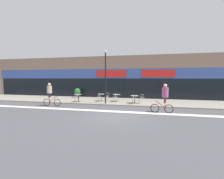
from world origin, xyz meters
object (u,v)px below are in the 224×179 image
at_px(cafe_chair_3_near, 134,99).
at_px(cyclist_0, 165,96).
at_px(bistro_table_0, 79,97).
at_px(bistro_table_1, 101,96).
at_px(bistro_table_2, 117,96).
at_px(cyclist_1, 50,92).
at_px(cafe_chair_1_side, 107,96).
at_px(cafe_chair_2_near, 115,97).
at_px(cafe_chair_3_side, 141,98).
at_px(cafe_chair_0_near, 76,97).
at_px(planter_pot, 77,92).
at_px(lamp_post, 105,73).
at_px(bistro_table_3, 135,98).
at_px(cafe_chair_1_near, 99,97).

xyz_separation_m(cafe_chair_3_near, cyclist_0, (2.64, -3.00, 0.66)).
xyz_separation_m(bistro_table_0, cyclist_0, (8.42, -3.29, 0.64)).
bearing_deg(bistro_table_1, cafe_chair_3_near, -20.40).
height_order(bistro_table_2, cafe_chair_3_near, cafe_chair_3_near).
xyz_separation_m(bistro_table_0, cyclist_1, (-1.67, -2.51, 0.60)).
distance_m(cafe_chair_1_side, cyclist_1, 5.72).
bearing_deg(cafe_chair_2_near, cafe_chair_3_near, -121.88).
height_order(cafe_chair_1_side, cyclist_0, cyclist_0).
xyz_separation_m(bistro_table_2, cyclist_0, (4.65, -4.53, 0.64)).
relative_size(cafe_chair_3_near, cyclist_1, 0.42).
height_order(bistro_table_1, cafe_chair_3_side, cafe_chair_3_side).
height_order(cafe_chair_0_near, cafe_chair_2_near, same).
xyz_separation_m(bistro_table_0, planter_pot, (-1.83, 3.56, 0.11)).
bearing_deg(bistro_table_2, bistro_table_0, -161.85).
distance_m(planter_pot, lamp_post, 6.79).
xyz_separation_m(bistro_table_2, cafe_chair_2_near, (0.01, -0.63, -0.02)).
relative_size(bistro_table_1, cafe_chair_3_side, 0.84).
bearing_deg(cyclist_0, planter_pot, -31.37).
relative_size(cafe_chair_2_near, planter_pot, 0.77).
relative_size(bistro_table_2, cyclist_1, 0.37).
height_order(bistro_table_1, cyclist_1, cyclist_1).
bearing_deg(bistro_table_3, cafe_chair_1_side, 166.16).
relative_size(cafe_chair_0_near, cyclist_1, 0.42).
bearing_deg(lamp_post, cafe_chair_1_side, 101.81).
height_order(bistro_table_0, cafe_chair_0_near, cafe_chair_0_near).
bearing_deg(cyclist_0, cyclist_1, -2.07).
bearing_deg(cyclist_1, cafe_chair_2_near, 25.32).
xyz_separation_m(bistro_table_2, cafe_chair_1_near, (-1.64, -0.79, -0.02)).
bearing_deg(cyclist_1, cafe_chair_0_near, 44.11).
bearing_deg(cafe_chair_0_near, bistro_table_1, -46.25).
xyz_separation_m(bistro_table_3, cyclist_0, (2.64, -3.63, 0.64)).
distance_m(bistro_table_1, cafe_chair_3_near, 3.91).
distance_m(bistro_table_2, cafe_chair_3_side, 2.79).
xyz_separation_m(bistro_table_2, cyclist_1, (-5.44, -3.74, 0.60)).
bearing_deg(cafe_chair_3_near, cafe_chair_2_near, 62.58).
height_order(bistro_table_2, cafe_chair_0_near, cafe_chair_0_near).
height_order(bistro_table_2, cafe_chair_3_side, cafe_chair_3_side).
bearing_deg(bistro_table_2, cyclist_1, -145.48).
bearing_deg(cafe_chair_0_near, cyclist_0, -102.29).
distance_m(bistro_table_3, cyclist_1, 8.00).
bearing_deg(bistro_table_0, bistro_table_1, 26.71).
bearing_deg(cyclist_0, lamp_post, -25.01).
distance_m(cafe_chair_1_near, planter_pot, 5.04).
bearing_deg(bistro_table_3, cyclist_1, -159.15).
xyz_separation_m(cafe_chair_0_near, cafe_chair_1_near, (2.14, 1.07, 0.00)).
xyz_separation_m(cafe_chair_2_near, cafe_chair_3_side, (2.62, -0.29, 0.00)).
bearing_deg(lamp_post, cyclist_0, -27.41).
distance_m(bistro_table_2, cyclist_0, 6.52).
height_order(bistro_table_1, bistro_table_3, bistro_table_1).
height_order(bistro_table_1, bistro_table_2, bistro_table_1).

